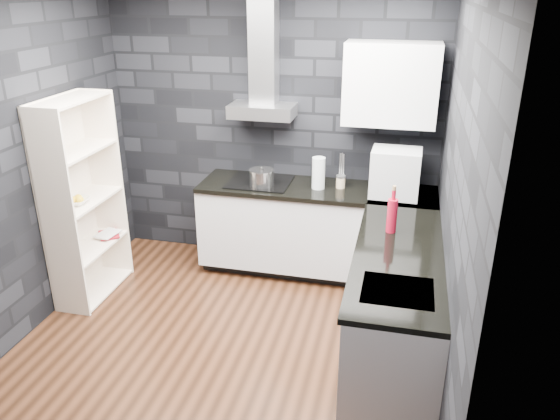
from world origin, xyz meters
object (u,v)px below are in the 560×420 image
at_px(storage_jar, 341,182).
at_px(utensil_crock, 341,180).
at_px(glass_vase, 318,173).
at_px(red_bottle, 392,216).
at_px(bookshelf, 84,201).
at_px(appliance_garage, 395,173).
at_px(fruit_bowl, 77,201).
at_px(pot, 262,178).

relative_size(storage_jar, utensil_crock, 0.88).
height_order(glass_vase, red_bottle, glass_vase).
height_order(glass_vase, storage_jar, glass_vase).
xyz_separation_m(storage_jar, bookshelf, (-2.14, -0.85, -0.05)).
bearing_deg(appliance_garage, storage_jar, 166.84).
height_order(appliance_garage, fruit_bowl, appliance_garage).
bearing_deg(utensil_crock, bookshelf, -157.37).
relative_size(storage_jar, bookshelf, 0.06).
xyz_separation_m(pot, bookshelf, (-1.41, -0.72, -0.08)).
bearing_deg(storage_jar, appliance_garage, -14.53).
bearing_deg(pot, appliance_garage, -0.23).
height_order(appliance_garage, bookshelf, bookshelf).
bearing_deg(glass_vase, bookshelf, -157.93).
xyz_separation_m(pot, storage_jar, (0.72, 0.12, -0.03)).
relative_size(glass_vase, appliance_garage, 0.70).
distance_m(pot, storage_jar, 0.73).
relative_size(red_bottle, bookshelf, 0.15).
bearing_deg(utensil_crock, appliance_garage, -18.96).
distance_m(utensil_crock, bookshelf, 2.31).
relative_size(appliance_garage, bookshelf, 0.23).
relative_size(pot, bookshelf, 0.12).
bearing_deg(storage_jar, bookshelf, -158.37).
distance_m(storage_jar, appliance_garage, 0.53).
distance_m(appliance_garage, red_bottle, 0.75).
bearing_deg(glass_vase, pot, -173.43).
height_order(appliance_garage, red_bottle, appliance_garage).
bearing_deg(pot, fruit_bowl, -149.75).
distance_m(glass_vase, utensil_crock, 0.24).
distance_m(pot, bookshelf, 1.59).
distance_m(appliance_garage, bookshelf, 2.73).
distance_m(appliance_garage, fruit_bowl, 2.75).
height_order(pot, fruit_bowl, pot).
bearing_deg(storage_jar, utensil_crock, 94.12).
relative_size(glass_vase, storage_jar, 2.87).
distance_m(storage_jar, bookshelf, 2.30).
height_order(storage_jar, red_bottle, red_bottle).
height_order(glass_vase, appliance_garage, appliance_garage).
height_order(pot, utensil_crock, pot).
height_order(pot, appliance_garage, appliance_garage).
relative_size(glass_vase, bookshelf, 0.16).
height_order(glass_vase, bookshelf, bookshelf).
bearing_deg(glass_vase, appliance_garage, -5.43).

